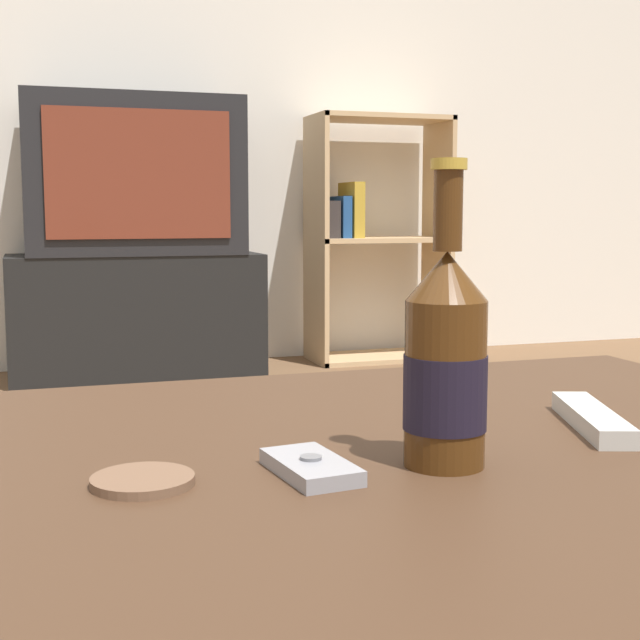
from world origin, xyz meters
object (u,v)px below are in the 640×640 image
Objects in this scene: television at (133,176)px; cell_phone at (311,467)px; tv_stand at (136,315)px; beer_bottle at (445,362)px; remote_control at (592,419)px; bookshelf at (371,235)px.

television reaches higher than cell_phone.
tv_stand is at bearing 90.00° from television.
beer_bottle is (-0.04, -2.81, -0.27)m from television.
tv_stand is at bearing 80.06° from cell_phone.
television is 2.82m from cell_phone.
tv_stand is at bearing 112.74° from remote_control.
bookshelf is 3.06m from beer_bottle.
cell_phone is at bearing -112.39° from bookshelf.
cell_phone is at bearing -149.36° from remote_control.
cell_phone is 0.59× the size of remote_control.
tv_stand is 1.18× the size of television.
television is 4.24× the size of remote_control.
television reaches higher than beer_bottle.
remote_control is at bearing -86.37° from television.
beer_bottle is 2.45× the size of cell_phone.
television is at bearing 112.74° from remote_control.
bookshelf is at bearing 92.37° from remote_control.
television is at bearing 89.16° from beer_bottle.
bookshelf is 3.77× the size of beer_bottle.
remote_control is at bearing 4.98° from cell_phone.
bookshelf is at bearing 3.61° from television.
remote_control is (0.21, 0.08, -0.09)m from beer_bottle.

